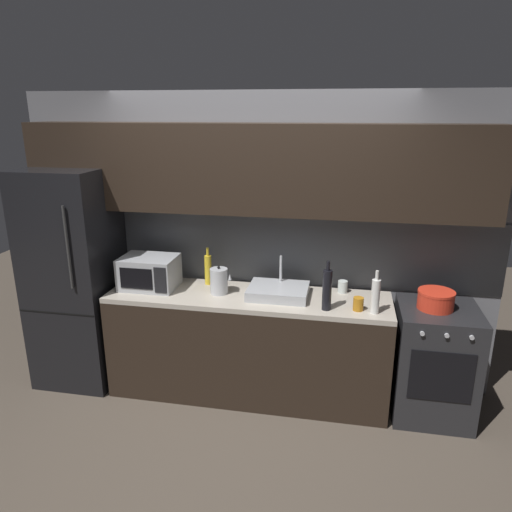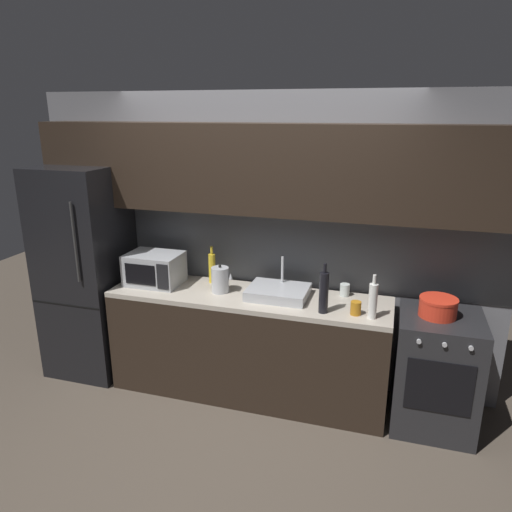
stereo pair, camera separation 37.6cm
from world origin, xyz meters
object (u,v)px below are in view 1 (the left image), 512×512
Objects in this scene: microwave at (149,272)px; cooking_pot at (436,300)px; refrigerator at (76,278)px; wine_bottle_yellow at (208,269)px; wine_bottle_dark at (327,289)px; mug_amber at (358,304)px; oven_range at (434,362)px; wine_bottle_white at (375,296)px; kettle at (219,281)px; mug_clear at (343,287)px.

microwave is 2.31m from cooking_pot.
refrigerator is 1.16m from wine_bottle_yellow.
refrigerator is at bearing -178.45° from microwave.
mug_amber is (0.24, 0.03, -0.11)m from wine_bottle_dark.
microwave is 1.74m from mug_amber.
oven_range is 1.98m from wine_bottle_yellow.
wine_bottle_dark is (-0.35, -0.00, 0.02)m from wine_bottle_white.
refrigerator reaches higher than cooking_pot.
mug_amber is (-0.12, 0.03, -0.09)m from wine_bottle_white.
mug_amber is at bearing 7.08° from wine_bottle_dark.
wine_bottle_yellow is (-1.88, 0.19, 0.58)m from oven_range.
wine_bottle_yellow reaches higher than oven_range.
wine_bottle_dark is (1.03, -0.36, 0.03)m from wine_bottle_yellow.
refrigerator is 2.99m from cooking_pot.
mug_amber is 0.59m from cooking_pot.
microwave reaches higher than oven_range.
oven_range is 1.96× the size of microwave.
wine_bottle_dark reaches higher than wine_bottle_yellow.
microwave is at bearing 178.02° from kettle.
wine_bottle_white is 3.30× the size of mug_clear.
refrigerator reaches higher than wine_bottle_yellow.
wine_bottle_dark is at bearing -172.92° from mug_amber.
wine_bottle_white is at bearing -7.80° from kettle.
cooking_pot is (0.81, 0.17, -0.09)m from wine_bottle_dark.
oven_range is 1.06m from wine_bottle_dark.
cooking_pot is at bearing -16.59° from mug_clear.
cooking_pot is (1.69, 0.00, -0.04)m from kettle.
refrigerator is 2.30m from mug_clear.
wine_bottle_white is (1.24, -0.17, 0.03)m from kettle.
wine_bottle_white is at bearing -161.03° from oven_range.
wine_bottle_white is 3.25× the size of mug_amber.
oven_range is at bearing -5.79° from wine_bottle_yellow.
microwave is 1.95× the size of kettle.
mug_amber is (-0.62, -0.14, 0.50)m from oven_range.
kettle is at bearing -0.12° from refrigerator.
refrigerator is 2.19m from wine_bottle_dark.
wine_bottle_yellow is 1.85m from cooking_pot.
oven_range is 0.52m from cooking_pot.
oven_range is at bearing -15.85° from mug_clear.
oven_range is 2.71× the size of wine_bottle_white.
wine_bottle_dark reaches higher than oven_range.
cooking_pot is (1.84, -0.19, -0.06)m from wine_bottle_yellow.
mug_amber reaches higher than mug_clear.
mug_amber is at bearing -7.14° from kettle.
cooking_pot is at bearing 0.00° from refrigerator.
wine_bottle_white is at bearing -3.89° from refrigerator.
wine_bottle_dark is at bearing -19.34° from wine_bottle_yellow.
wine_bottle_yellow is at bearing 165.30° from mug_amber.
cooking_pot is at bearing 20.62° from wine_bottle_white.
mug_clear is 0.37× the size of cooking_pot.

